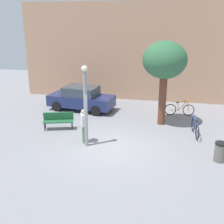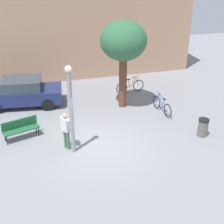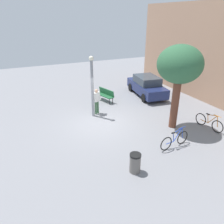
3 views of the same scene
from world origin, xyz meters
TOP-DOWN VIEW (x-y plane):
  - ground_plane at (0.00, 0.00)m, footprint 36.00×36.00m
  - building_facade at (0.00, 9.23)m, footprint 16.83×2.00m
  - lamppost at (-1.26, -0.05)m, footprint 0.28×0.28m
  - person_by_lamppost at (-1.48, 0.29)m, footprint 0.48×0.63m
  - park_bench at (-3.35, 1.69)m, footprint 1.67×0.92m
  - plaza_tree at (2.05, 3.60)m, footprint 2.36×2.36m
  - bicycle_blue at (3.80, 2.30)m, footprint 0.26×1.80m
  - bicycle_orange at (3.09, 5.31)m, footprint 1.80×0.25m
  - parked_car_navy at (-3.17, 5.16)m, footprint 4.39×2.25m
  - trash_bin at (4.62, -0.38)m, footprint 0.47×0.47m

SIDE VIEW (x-z plane):
  - ground_plane at x=0.00m, z-range 0.00..0.00m
  - bicycle_blue at x=3.80m, z-range -0.10..0.87m
  - bicycle_orange at x=3.09m, z-range -0.10..0.87m
  - trash_bin at x=4.62m, z-range 0.00..0.85m
  - park_bench at x=-3.35m, z-range 0.08..1.01m
  - parked_car_navy at x=-3.17m, z-range 0.00..1.55m
  - person_by_lamppost at x=-1.48m, z-range 0.13..1.80m
  - lamppost at x=-1.26m, z-range 0.21..3.98m
  - building_facade at x=0.00m, z-range 0.00..6.83m
  - plaza_tree at x=2.05m, z-range 1.21..5.83m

